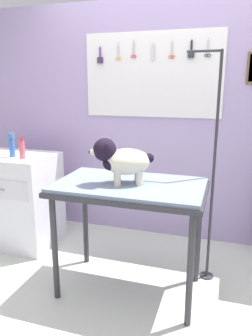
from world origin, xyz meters
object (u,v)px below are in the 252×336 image
at_px(grooming_table, 130,194).
at_px(counter_left, 15,199).
at_px(dog, 121,160).
at_px(grooming_arm, 212,180).
at_px(pump_bottle_white, 12,147).

xyz_separation_m(grooming_table, counter_left, (-1.31, 0.43, -0.32)).
relative_size(grooming_table, dog, 2.45).
xyz_separation_m(grooming_arm, dog, (-0.60, -0.37, 0.20)).
xyz_separation_m(grooming_arm, pump_bottle_white, (-1.78, 0.01, 0.15)).
bearing_deg(counter_left, pump_bottle_white, -43.75).
height_order(counter_left, pump_bottle_white, pump_bottle_white).
xyz_separation_m(dog, pump_bottle_white, (-1.18, 0.39, -0.05)).
relative_size(grooming_table, pump_bottle_white, 4.99).
height_order(grooming_arm, pump_bottle_white, grooming_arm).
relative_size(grooming_table, grooming_arm, 0.61).
relative_size(grooming_arm, pump_bottle_white, 8.19).
bearing_deg(counter_left, dog, -20.10).
distance_m(grooming_arm, dog, 0.74).
height_order(grooming_table, dog, dog).
distance_m(dog, counter_left, 1.45).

